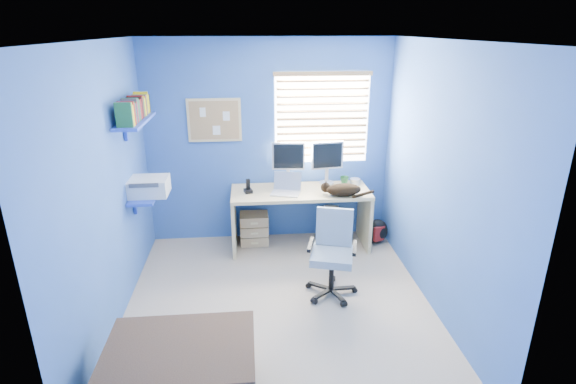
{
  "coord_description": "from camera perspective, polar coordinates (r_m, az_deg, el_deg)",
  "views": [
    {
      "loc": [
        -0.25,
        -3.8,
        2.6
      ],
      "look_at": [
        0.15,
        0.65,
        0.95
      ],
      "focal_mm": 28.0,
      "sensor_mm": 36.0,
      "label": 1
    }
  ],
  "objects": [
    {
      "name": "cat",
      "position": [
        5.27,
        7.09,
        0.29
      ],
      "size": [
        0.46,
        0.33,
        0.15
      ],
      "primitive_type": "ellipsoid",
      "rotation": [
        0.0,
        0.0,
        -0.32
      ],
      "color": "black",
      "rests_on": "desk"
    },
    {
      "name": "ceiling",
      "position": [
        3.81,
        -1.44,
        18.75
      ],
      "size": [
        3.0,
        3.2,
        0.0
      ],
      "primitive_type": "cube",
      "color": "white",
      "rests_on": "wall_back"
    },
    {
      "name": "wall_back",
      "position": [
        5.57,
        -2.43,
        6.22
      ],
      "size": [
        3.0,
        0.01,
        2.5
      ],
      "primitive_type": "cube",
      "color": "#345CA9",
      "rests_on": "ground"
    },
    {
      "name": "corkboard",
      "position": [
        5.5,
        -9.33,
        8.98
      ],
      "size": [
        0.64,
        0.02,
        0.52
      ],
      "color": "#D5B783",
      "rests_on": "ground"
    },
    {
      "name": "window_blinds",
      "position": [
        5.55,
        4.35,
        9.29
      ],
      "size": [
        1.15,
        0.05,
        1.1
      ],
      "color": "white",
      "rests_on": "ground"
    },
    {
      "name": "yellow_book",
      "position": [
        5.51,
        4.44,
        -6.58
      ],
      "size": [
        0.03,
        0.17,
        0.24
      ],
      "primitive_type": "cube",
      "color": "yellow",
      "rests_on": "floor"
    },
    {
      "name": "bed_corner",
      "position": [
        3.58,
        -13.31,
        -21.6
      ],
      "size": [
        1.01,
        0.72,
        0.49
      ],
      "primitive_type": "cube",
      "color": "brown",
      "rests_on": "floor"
    },
    {
      "name": "drawer_boxes",
      "position": [
        5.71,
        -4.3,
        -4.65
      ],
      "size": [
        0.35,
        0.28,
        0.41
      ],
      "primitive_type": "cube",
      "color": "tan",
      "rests_on": "floor"
    },
    {
      "name": "laptop",
      "position": [
        5.28,
        -0.3,
        0.9
      ],
      "size": [
        0.39,
        0.34,
        0.22
      ],
      "primitive_type": "cube",
      "rotation": [
        0.0,
        0.0,
        -0.28
      ],
      "color": "silver",
      "rests_on": "desk"
    },
    {
      "name": "phone",
      "position": [
        5.35,
        -5.1,
        0.79
      ],
      "size": [
        0.11,
        0.13,
        0.17
      ],
      "primitive_type": "cube",
      "rotation": [
        0.0,
        0.0,
        0.24
      ],
      "color": "black",
      "rests_on": "desk"
    },
    {
      "name": "floor",
      "position": [
        4.61,
        -1.16,
        -14.05
      ],
      "size": [
        3.0,
        3.2,
        0.0
      ],
      "primitive_type": "cube",
      "color": "tan",
      "rests_on": "ground"
    },
    {
      "name": "cd_spindle",
      "position": [
        5.7,
        8.52,
        1.35
      ],
      "size": [
        0.13,
        0.13,
        0.07
      ],
      "primitive_type": "cylinder",
      "color": "silver",
      "rests_on": "desk"
    },
    {
      "name": "monitor_right",
      "position": [
        5.61,
        4.97,
        3.71
      ],
      "size": [
        0.41,
        0.17,
        0.54
      ],
      "primitive_type": "cube",
      "rotation": [
        0.0,
        0.0,
        0.13
      ],
      "color": "silver",
      "rests_on": "desk"
    },
    {
      "name": "mug",
      "position": [
        5.67,
        7.17,
        1.46
      ],
      "size": [
        0.1,
        0.09,
        0.1
      ],
      "primitive_type": "imported",
      "color": "#215C2B",
      "rests_on": "desk"
    },
    {
      "name": "wall_left",
      "position": [
        4.22,
        -22.04,
        0.08
      ],
      "size": [
        0.01,
        3.2,
        2.5
      ],
      "primitive_type": "cube",
      "color": "#345CA9",
      "rests_on": "ground"
    },
    {
      "name": "wall_right",
      "position": [
        4.4,
        18.6,
        1.3
      ],
      "size": [
        0.01,
        3.2,
        2.5
      ],
      "primitive_type": "cube",
      "color": "#345CA9",
      "rests_on": "ground"
    },
    {
      "name": "wall_front",
      "position": [
        2.6,
        1.22,
        -11.08
      ],
      "size": [
        3.0,
        0.01,
        2.5
      ],
      "primitive_type": "cube",
      "color": "#345CA9",
      "rests_on": "ground"
    },
    {
      "name": "office_chair",
      "position": [
        4.66,
        5.62,
        -9.07
      ],
      "size": [
        0.62,
        0.62,
        0.87
      ],
      "color": "black",
      "rests_on": "floor"
    },
    {
      "name": "monitor_left",
      "position": [
        5.56,
        0.02,
        3.63
      ],
      "size": [
        0.41,
        0.15,
        0.54
      ],
      "primitive_type": "cube",
      "rotation": [
        0.0,
        0.0,
        -0.09
      ],
      "color": "silver",
      "rests_on": "desk"
    },
    {
      "name": "tower_pc",
      "position": [
        5.66,
        5.55,
        -4.66
      ],
      "size": [
        0.25,
        0.46,
        0.45
      ],
      "primitive_type": "cube",
      "rotation": [
        0.0,
        0.0,
        -0.14
      ],
      "color": "beige",
      "rests_on": "floor"
    },
    {
      "name": "backpack",
      "position": [
        5.84,
        11.25,
        -4.88
      ],
      "size": [
        0.33,
        0.29,
        0.31
      ],
      "primitive_type": "ellipsoid",
      "rotation": [
        0.0,
        0.0,
        0.4
      ],
      "color": "black",
      "rests_on": "floor"
    },
    {
      "name": "wall_shelves",
      "position": [
        4.83,
        -18.26,
        5.25
      ],
      "size": [
        0.42,
        0.9,
        1.05
      ],
      "color": "blue",
      "rests_on": "ground"
    },
    {
      "name": "desk",
      "position": [
        5.56,
        1.55,
        -3.39
      ],
      "size": [
        1.67,
        0.65,
        0.74
      ],
      "primitive_type": "cube",
      "color": "#D5B783",
      "rests_on": "floor"
    }
  ]
}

